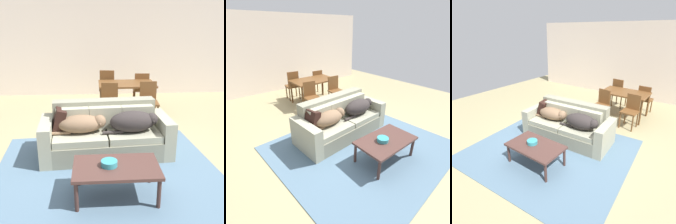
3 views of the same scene
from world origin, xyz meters
TOP-DOWN VIEW (x-y plane):
  - ground_plane at (0.00, 0.00)m, footprint 10.00×10.00m
  - back_partition at (0.00, 4.00)m, footprint 8.00×0.12m
  - area_rug at (0.02, -0.69)m, footprint 3.44×3.12m
  - couch at (0.01, -0.01)m, footprint 2.11×0.99m
  - dog_on_left_cushion at (-0.35, -0.13)m, footprint 0.87×0.41m
  - dog_on_right_cushion at (0.45, -0.15)m, footprint 0.88×0.42m
  - throw_pillow_by_left_arm at (-0.73, -0.02)m, footprint 0.31×0.42m
  - coffee_table at (0.08, -1.21)m, footprint 1.05×0.64m
  - bowl_on_coffee_table at (-0.00, -1.20)m, footprint 0.20×0.20m
  - dining_table at (0.60, 2.04)m, footprint 1.30×0.83m
  - dining_chair_near_left at (0.16, 1.44)m, footprint 0.44×0.44m
  - dining_chair_near_right at (1.00, 1.43)m, footprint 0.42×0.42m
  - dining_chair_far_left at (0.18, 2.65)m, footprint 0.45×0.45m
  - dining_chair_far_right at (1.04, 2.57)m, footprint 0.42×0.42m

SIDE VIEW (x-z plane):
  - ground_plane at x=0.00m, z-range 0.00..0.00m
  - area_rug at x=0.02m, z-range 0.00..0.01m
  - couch at x=0.01m, z-range -0.09..0.77m
  - coffee_table at x=0.08m, z-range 0.17..0.59m
  - bowl_on_coffee_table at x=0.00m, z-range 0.43..0.50m
  - dining_chair_near_left at x=0.16m, z-range 0.05..0.91m
  - dining_chair_far_right at x=1.04m, z-range 0.05..0.94m
  - dining_chair_near_right at x=1.00m, z-range 0.06..0.94m
  - dining_chair_far_left at x=0.18m, z-range 0.05..1.00m
  - dog_on_left_cushion at x=-0.35m, z-range 0.44..0.72m
  - dog_on_right_cushion at x=0.45m, z-range 0.44..0.77m
  - throw_pillow_by_left_arm at x=-0.73m, z-range 0.40..0.81m
  - dining_table at x=0.60m, z-range 0.30..1.04m
  - back_partition at x=0.00m, z-range 0.00..2.70m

